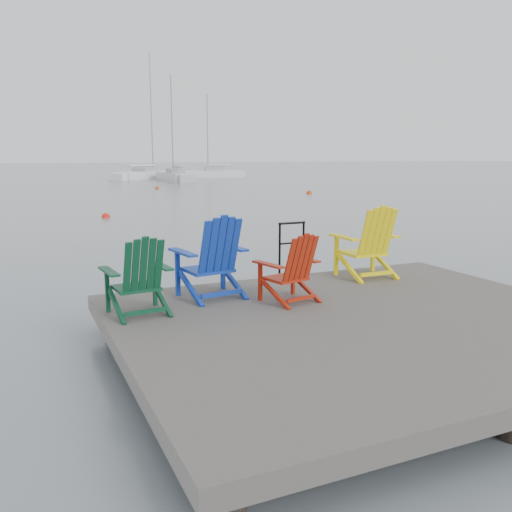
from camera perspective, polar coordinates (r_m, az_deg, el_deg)
name	(u,v)px	position (r m, az deg, el deg)	size (l,w,h in m)	color
ground	(365,356)	(7.01, 11.41, -10.24)	(400.00, 400.00, 0.00)	slate
dock	(366,329)	(6.90, 11.52, -7.53)	(6.00, 5.00, 1.40)	#322F2C
handrail	(292,244)	(8.89, 3.78, 1.32)	(0.48, 0.04, 0.90)	black
chair_green	(139,276)	(6.84, -12.23, -2.04)	(0.85, 0.79, 0.99)	#0B3D23
chair_blue	(213,257)	(7.51, -4.59, -0.09)	(1.00, 0.94, 1.16)	#1033A7
chair_red	(292,268)	(7.31, 3.76, -1.23)	(0.86, 0.81, 0.94)	#9F1F0B
chair_yellow	(369,242)	(8.94, 11.78, 1.47)	(0.94, 0.88, 1.17)	yellow
sailboat_near	(175,177)	(55.23, -8.57, 8.21)	(1.99, 7.54, 10.52)	silver
sailboat_mid	(150,175)	(61.03, -11.07, 8.33)	(9.48, 8.29, 13.64)	white
sailboat_far	(211,174)	(62.96, -4.72, 8.55)	(6.97, 2.86, 9.57)	white
buoy_a	(106,217)	(22.87, -15.52, 3.95)	(0.34, 0.34, 0.34)	red
buoy_c	(309,194)	(36.23, 5.62, 6.56)	(0.39, 0.39, 0.39)	#C83F0B
buoy_d	(157,189)	(41.95, -10.37, 6.97)	(0.35, 0.35, 0.35)	#C03F0B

